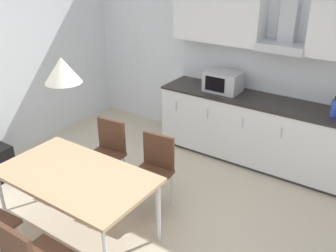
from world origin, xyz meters
TOP-DOWN VIEW (x-y plane):
  - ground_plane at (0.00, 0.00)m, footprint 7.31×7.45m
  - wall_back at (0.00, 2.53)m, footprint 5.85×0.10m
  - kitchen_counter at (0.74, 2.17)m, footprint 3.07×0.66m
  - backsplash_tile at (0.74, 2.47)m, footprint 3.05×0.02m
  - upper_wall_cabinets at (0.74, 2.32)m, footprint 3.05×0.40m
  - microwave at (0.02, 2.17)m, footprint 0.48×0.35m
  - bottle_blue at (1.48, 2.12)m, footprint 0.08×0.08m
  - dining_table at (-0.33, -0.27)m, footprint 1.55×0.89m
  - chair_far_left at (-0.68, 0.55)m, footprint 0.43×0.43m
  - chair_far_right at (0.01, 0.55)m, footprint 0.43×0.43m
  - pendant_lamp at (-0.33, -0.27)m, footprint 0.32×0.32m

SIDE VIEW (x-z plane):
  - ground_plane at x=0.00m, z-range -0.02..0.00m
  - kitchen_counter at x=0.74m, z-range 0.00..0.92m
  - chair_far_left at x=-0.68m, z-range 0.10..0.97m
  - chair_far_right at x=0.01m, z-range 0.10..0.97m
  - dining_table at x=-0.33m, z-range 0.32..1.05m
  - bottle_blue at x=1.48m, z-range 0.90..1.15m
  - microwave at x=0.02m, z-range 0.92..1.20m
  - backsplash_tile at x=0.74m, z-range 0.92..1.50m
  - wall_back at x=0.00m, z-range 0.00..2.67m
  - pendant_lamp at x=-0.33m, z-range 1.66..1.88m
  - upper_wall_cabinets at x=0.74m, z-range 1.55..2.19m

